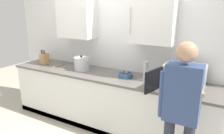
# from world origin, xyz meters

# --- Properties ---
(back_wall_tiled) EXTENTS (4.39, 0.44, 2.78)m
(back_wall_tiled) POSITION_xyz_m (0.00, 1.21, 1.46)
(back_wall_tiled) COLOR white
(back_wall_tiled) RESTS_ON ground_plane
(counter_unit) EXTENTS (3.50, 0.71, 0.90)m
(counter_unit) POSITION_xyz_m (0.00, 0.85, 0.45)
(counter_unit) COLOR white
(counter_unit) RESTS_ON ground_plane
(microwave_oven) EXTENTS (0.62, 0.77, 0.30)m
(microwave_oven) POSITION_xyz_m (1.19, 0.89, 1.05)
(microwave_oven) COLOR #B7BABF
(microwave_oven) RESTS_ON counter_unit
(thermos_flask) EXTENTS (0.07, 0.07, 0.29)m
(thermos_flask) POSITION_xyz_m (0.68, 0.86, 1.05)
(thermos_flask) COLOR #B7BABF
(thermos_flask) RESTS_ON counter_unit
(wooden_spoon) EXTENTS (0.20, 0.24, 0.02)m
(wooden_spoon) POSITION_xyz_m (-0.92, 0.83, 0.91)
(wooden_spoon) COLOR tan
(wooden_spoon) RESTS_ON counter_unit
(fruit_bowl) EXTENTS (0.22, 0.22, 0.10)m
(fruit_bowl) POSITION_xyz_m (0.35, 0.86, 0.94)
(fruit_bowl) COLOR #335684
(fruit_bowl) RESTS_ON counter_unit
(stock_pot) EXTENTS (0.36, 0.26, 0.26)m
(stock_pot) POSITION_xyz_m (-0.47, 0.85, 1.02)
(stock_pot) COLOR #B7BABF
(stock_pot) RESTS_ON counter_unit
(knife_block) EXTENTS (0.11, 0.15, 0.28)m
(knife_block) POSITION_xyz_m (-1.35, 0.84, 1.00)
(knife_block) COLOR tan
(knife_block) RESTS_ON counter_unit
(person_figure) EXTENTS (0.44, 0.60, 1.63)m
(person_figure) POSITION_xyz_m (1.34, 0.11, 0.97)
(person_figure) COLOR #282D3D
(person_figure) RESTS_ON ground_plane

